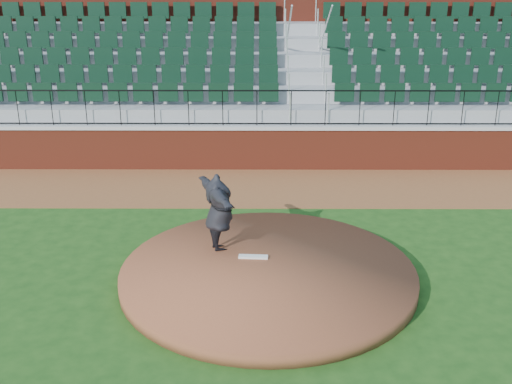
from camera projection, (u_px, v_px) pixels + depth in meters
ground at (256, 283)px, 12.08m from camera, size 90.00×90.00×0.00m
warning_track at (257, 186)px, 17.14m from camera, size 34.00×3.20×0.01m
field_wall at (257, 149)px, 18.43m from camera, size 34.00×0.35×1.20m
wall_cap at (257, 127)px, 18.20m from camera, size 34.00×0.45×0.10m
wall_railing at (257, 108)px, 18.01m from camera, size 34.00×0.05×1.00m
seating_stands at (257, 74)px, 20.39m from camera, size 34.00×5.10×4.60m
concourse_wall at (257, 48)px, 22.85m from camera, size 34.00×0.50×5.50m
pitchers_mound at (268, 274)px, 12.15m from camera, size 5.65×5.65×0.25m
pitching_rubber at (253, 257)px, 12.54m from camera, size 0.59×0.18×0.04m
pitcher at (219, 212)px, 12.65m from camera, size 1.21×2.05×1.62m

